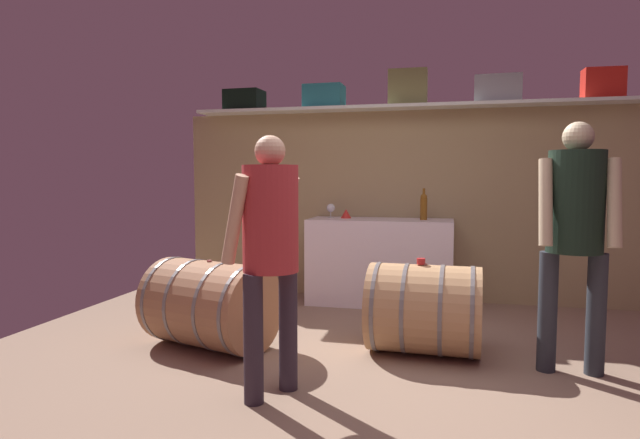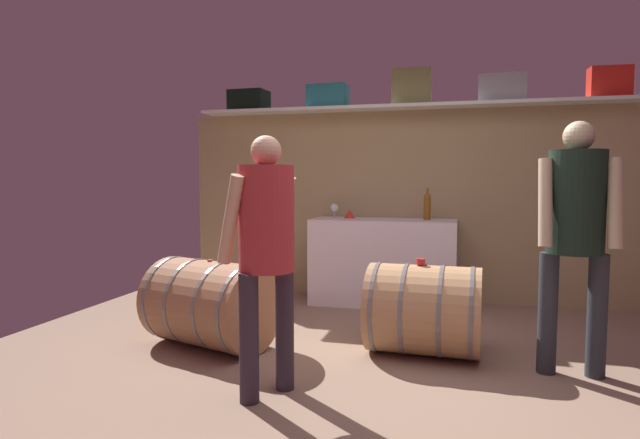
{
  "view_description": "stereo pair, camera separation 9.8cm",
  "coord_description": "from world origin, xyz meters",
  "views": [
    {
      "loc": [
        0.43,
        -3.2,
        1.27
      ],
      "look_at": [
        -0.51,
        0.68,
        0.95
      ],
      "focal_mm": 30.01,
      "sensor_mm": 36.0,
      "label": 1
    },
    {
      "loc": [
        0.52,
        -3.18,
        1.27
      ],
      "look_at": [
        -0.51,
        0.68,
        0.95
      ],
      "focal_mm": 30.01,
      "sensor_mm": 36.0,
      "label": 2
    }
  ],
  "objects": [
    {
      "name": "toolcase_black",
      "position": [
        -1.73,
        2.27,
        2.1
      ],
      "size": [
        0.4,
        0.31,
        0.22
      ],
      "primitive_type": "cube",
      "rotation": [
        0.0,
        0.0,
        -0.03
      ],
      "color": "black",
      "rests_on": "high_shelf_board"
    },
    {
      "name": "winemaker_pouring",
      "position": [
        -0.56,
        -0.33,
        0.93
      ],
      "size": [
        0.44,
        0.5,
        1.51
      ],
      "rotation": [
        0.0,
        0.0,
        1.07
      ],
      "color": "#302632",
      "rests_on": "ground"
    },
    {
      "name": "wine_barrel_near",
      "position": [
        0.27,
        0.65,
        0.32
      ],
      "size": [
        0.81,
        0.68,
        0.66
      ],
      "rotation": [
        0.0,
        0.0,
        -0.04
      ],
      "color": "tan",
      "rests_on": "ground"
    },
    {
      "name": "high_shelf_board",
      "position": [
        0.0,
        2.27,
        1.97
      ],
      "size": [
        4.4,
        0.4,
        0.03
      ],
      "primitive_type": "cube",
      "color": "silver",
      "rests_on": "back_wall_panel"
    },
    {
      "name": "wine_glass",
      "position": [
        -0.76,
        2.17,
        0.95
      ],
      "size": [
        0.09,
        0.09,
        0.15
      ],
      "color": "white",
      "rests_on": "work_cabinet"
    },
    {
      "name": "visitor_tasting",
      "position": [
        1.21,
        0.48,
        1.0
      ],
      "size": [
        0.48,
        0.36,
        1.62
      ],
      "rotation": [
        0.0,
        0.0,
        -3.13
      ],
      "color": "#2A2E36",
      "rests_on": "ground"
    },
    {
      "name": "wine_barrel_far",
      "position": [
        -1.29,
        0.42,
        0.33
      ],
      "size": [
        1.04,
        0.88,
        0.66
      ],
      "rotation": [
        0.0,
        0.0,
        -0.31
      ],
      "color": "#9C6C4B",
      "rests_on": "ground"
    },
    {
      "name": "tasting_cup",
      "position": [
        0.24,
        0.65,
        0.67
      ],
      "size": [
        0.06,
        0.06,
        0.04
      ],
      "primitive_type": "cylinder",
      "color": "red",
      "rests_on": "wine_barrel_near"
    },
    {
      "name": "red_funnel",
      "position": [
        -0.59,
        2.15,
        0.9
      ],
      "size": [
        0.11,
        0.11,
        0.09
      ],
      "primitive_type": "cone",
      "color": "red",
      "rests_on": "work_cabinet"
    },
    {
      "name": "ground_plane",
      "position": [
        0.0,
        0.61,
        -0.01
      ],
      "size": [
        5.99,
        8.05,
        0.02
      ],
      "primitive_type": "cube",
      "color": "#886D59"
    },
    {
      "name": "toolcase_red",
      "position": [
        1.79,
        2.27,
        2.13
      ],
      "size": [
        0.35,
        0.21,
        0.28
      ],
      "primitive_type": "cube",
      "rotation": [
        0.0,
        0.0,
        0.04
      ],
      "color": "red",
      "rests_on": "high_shelf_board"
    },
    {
      "name": "back_wall_panel",
      "position": [
        0.0,
        2.42,
        0.98
      ],
      "size": [
        4.79,
        0.1,
        1.96
      ],
      "primitive_type": "cube",
      "color": "tan",
      "rests_on": "ground"
    },
    {
      "name": "toolcase_olive",
      "position": [
        0.01,
        2.27,
        2.16
      ],
      "size": [
        0.38,
        0.21,
        0.35
      ],
      "primitive_type": "cube",
      "rotation": [
        0.0,
        0.0,
        0.01
      ],
      "color": "olive",
      "rests_on": "high_shelf_board"
    },
    {
      "name": "toolcase_teal",
      "position": [
        -0.85,
        2.27,
        2.11
      ],
      "size": [
        0.41,
        0.29,
        0.24
      ],
      "primitive_type": "cube",
      "rotation": [
        0.0,
        0.0,
        -0.02
      ],
      "color": "#20717A",
      "rests_on": "high_shelf_board"
    },
    {
      "name": "work_cabinet",
      "position": [
        -0.23,
        2.09,
        0.43
      ],
      "size": [
        1.42,
        0.54,
        0.86
      ],
      "primitive_type": "cube",
      "color": "white",
      "rests_on": "ground"
    },
    {
      "name": "wine_bottle_amber",
      "position": [
        0.19,
        2.11,
        0.99
      ],
      "size": [
        0.07,
        0.07,
        0.31
      ],
      "color": "brown",
      "rests_on": "work_cabinet"
    },
    {
      "name": "toolcase_grey",
      "position": [
        0.87,
        2.27,
        2.12
      ],
      "size": [
        0.45,
        0.29,
        0.26
      ],
      "primitive_type": "cube",
      "rotation": [
        0.0,
        0.0,
        -0.05
      ],
      "color": "gray",
      "rests_on": "high_shelf_board"
    }
  ]
}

